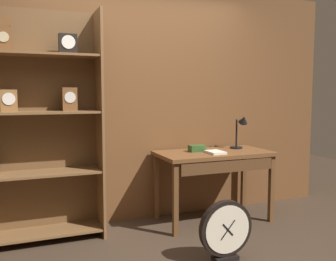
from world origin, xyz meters
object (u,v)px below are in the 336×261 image
desk_lamp (241,129)px  open_repair_manual (215,152)px  round_clock_large (226,230)px  workbench (215,160)px  toolbox_small (197,148)px  bookshelf (37,126)px

desk_lamp → open_repair_manual: desk_lamp is taller
round_clock_large → open_repair_manual: bearing=67.0°
workbench → toolbox_small: toolbox_small is taller
workbench → toolbox_small: (-0.17, 0.10, 0.13)m
desk_lamp → round_clock_large: desk_lamp is taller
toolbox_small → desk_lamp: bearing=1.2°
toolbox_small → round_clock_large: bearing=-102.4°
desk_lamp → toolbox_small: desk_lamp is taller
desk_lamp → workbench: bearing=-164.3°
bookshelf → round_clock_large: 1.96m
bookshelf → workbench: size_ratio=1.77×
open_repair_manual → workbench: bearing=63.5°
desk_lamp → open_repair_manual: size_ratio=1.81×
round_clock_large → desk_lamp: bearing=52.2°
bookshelf → round_clock_large: (1.42, -1.05, -0.84)m
open_repair_manual → round_clock_large: (-0.35, -0.82, -0.52)m
desk_lamp → round_clock_large: (-0.79, -1.02, -0.74)m
bookshelf → desk_lamp: 2.21m
bookshelf → toolbox_small: bearing=-1.4°
round_clock_large → toolbox_small: bearing=77.6°
desk_lamp → open_repair_manual: (-0.44, -0.20, -0.22)m
toolbox_small → open_repair_manual: (0.13, -0.19, -0.02)m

